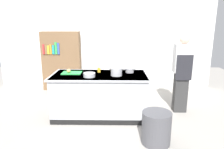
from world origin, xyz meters
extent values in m
plane|color=#9E9991|center=(0.00, 0.00, 0.00)|extent=(10.00, 10.00, 0.00)
cube|color=white|center=(0.00, 2.10, 1.50)|extent=(6.40, 0.12, 3.00)
cube|color=#B7BABF|center=(0.00, 0.00, 0.45)|extent=(1.90, 0.90, 0.90)
cube|color=#B7BABF|center=(0.00, 0.00, 0.89)|extent=(1.98, 0.98, 0.03)
cube|color=black|center=(0.00, -0.46, 0.05)|extent=(1.90, 0.01, 0.10)
cube|color=green|center=(-0.59, 0.09, 0.91)|extent=(0.40, 0.28, 0.02)
sphere|color=tan|center=(-0.65, 0.05, 0.96)|extent=(0.08, 0.08, 0.08)
cylinder|color=#B7BABF|center=(0.34, -0.09, 0.98)|extent=(0.22, 0.22, 0.16)
cube|color=black|center=(0.22, -0.09, 1.04)|extent=(0.04, 0.02, 0.01)
cube|color=black|center=(0.47, -0.09, 1.04)|extent=(0.04, 0.02, 0.01)
cylinder|color=#99999E|center=(0.63, 0.18, 0.95)|extent=(0.17, 0.17, 0.09)
cube|color=black|center=(0.52, 0.18, 0.98)|extent=(0.04, 0.02, 0.01)
cube|color=black|center=(0.73, 0.18, 0.98)|extent=(0.04, 0.02, 0.01)
cylinder|color=#B7BABF|center=(-0.19, -0.20, 0.94)|extent=(0.23, 0.23, 0.08)
cylinder|color=yellow|center=(-0.03, 0.19, 0.95)|extent=(0.07, 0.07, 0.10)
cylinder|color=#4C4C51|center=(0.99, -1.04, 0.27)|extent=(0.47, 0.47, 0.54)
cube|color=#313131|center=(1.76, 0.24, 0.45)|extent=(0.28, 0.20, 0.90)
cube|color=silver|center=(1.76, 0.24, 1.20)|extent=(0.38, 0.24, 0.60)
sphere|color=beige|center=(1.76, 0.24, 1.61)|extent=(0.22, 0.22, 0.22)
cube|color=#232328|center=(1.76, 0.12, 1.02)|extent=(0.34, 0.02, 0.54)
cube|color=brown|center=(-1.25, 1.80, 0.85)|extent=(1.10, 0.28, 1.70)
cube|color=red|center=(-1.70, 1.64, 1.21)|extent=(0.05, 0.03, 0.28)
cube|color=brown|center=(-1.63, 1.64, 1.21)|extent=(0.06, 0.03, 0.26)
cube|color=yellow|center=(-1.57, 1.64, 1.20)|extent=(0.05, 0.03, 0.24)
cube|color=orange|center=(-1.50, 1.64, 1.21)|extent=(0.05, 0.03, 0.27)
cube|color=teal|center=(-1.43, 1.64, 1.20)|extent=(0.07, 0.03, 0.25)
cube|color=green|center=(-1.35, 1.64, 1.24)|extent=(0.06, 0.03, 0.34)
cube|color=#3351B7|center=(-1.28, 1.64, 1.23)|extent=(0.05, 0.03, 0.31)
camera|label=1|loc=(0.32, -4.05, 1.91)|focal=32.65mm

